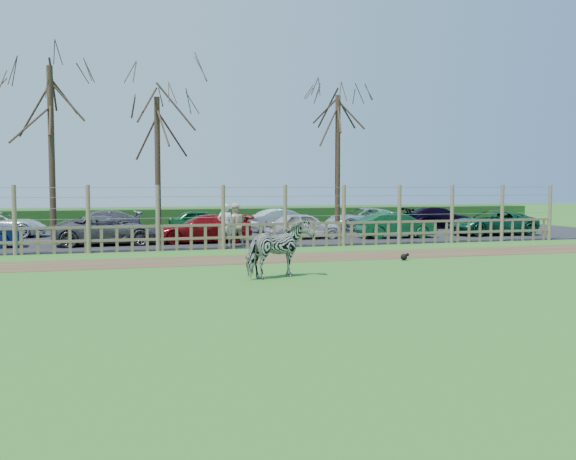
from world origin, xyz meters
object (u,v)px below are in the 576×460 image
object	(u,v)px
zebra	(279,249)
car_12	(364,219)
car_3	(204,229)
car_9	(99,223)
visitor_b	(235,225)
car_5	(396,225)
car_2	(107,230)
tree_mid	(157,133)
car_6	(492,223)
visitor_a	(225,225)
car_13	(438,218)
car_10	(203,222)
car_11	(284,220)
tree_left	(51,111)
tree_right	(338,130)
car_4	(304,226)
crow	(404,257)

from	to	relation	value
zebra	car_12	distance (m)	18.66
car_3	car_9	distance (m)	7.17
car_3	car_12	world-z (taller)	same
visitor_b	car_9	distance (m)	9.21
car_5	car_12	world-z (taller)	same
car_2	tree_mid	bearing A→B (deg)	-43.11
car_6	car_9	distance (m)	19.40
car_6	car_9	size ratio (longest dim) A/B	1.04
car_2	car_3	size ratio (longest dim) A/B	1.04
visitor_a	car_5	size ratio (longest dim) A/B	0.47
zebra	car_13	xyz separation A→B (m)	(14.00, 16.25, -0.15)
car_10	car_9	bearing A→B (deg)	88.09
visitor_a	car_11	size ratio (longest dim) A/B	0.47
visitor_a	car_10	distance (m)	7.45
tree_left	tree_right	bearing A→B (deg)	6.34
tree_mid	car_9	size ratio (longest dim) A/B	1.65
zebra	car_3	world-z (taller)	zebra
tree_mid	tree_right	size ratio (longest dim) A/B	0.93
visitor_b	car_10	xyz separation A→B (m)	(-0.20, 7.05, -0.26)
tree_right	car_10	size ratio (longest dim) A/B	2.09
car_6	car_3	bearing A→B (deg)	-86.23
tree_mid	car_3	world-z (taller)	tree_mid
tree_right	visitor_b	xyz separation A→B (m)	(-6.38, -5.16, -4.34)
tree_left	car_10	size ratio (longest dim) A/B	2.24
visitor_a	car_9	world-z (taller)	visitor_a
zebra	car_4	xyz separation A→B (m)	(4.35, 11.41, -0.15)
car_11	car_12	distance (m)	4.63
car_10	car_11	bearing A→B (deg)	-87.63
tree_mid	zebra	xyz separation A→B (m)	(1.99, -13.59, -4.08)
car_6	car_13	world-z (taller)	same
visitor_a	car_3	bearing A→B (deg)	-57.23
zebra	car_6	size ratio (longest dim) A/B	0.43
crow	car_2	xyz separation A→B (m)	(-9.39, 8.09, 0.52)
crow	visitor_a	bearing A→B (deg)	130.26
crow	car_12	size ratio (longest dim) A/B	0.07
tree_right	car_6	world-z (taller)	tree_right
car_9	crow	bearing A→B (deg)	31.82
tree_right	visitor_a	bearing A→B (deg)	-140.94
tree_right	car_3	size ratio (longest dim) A/B	1.78
tree_left	car_9	distance (m)	6.58
crow	car_12	xyz separation A→B (m)	(4.25, 13.39, 0.52)
tree_mid	car_6	size ratio (longest dim) A/B	1.58
visitor_b	car_2	xyz separation A→B (m)	(-4.94, 1.92, -0.26)
visitor_b	car_11	size ratio (longest dim) A/B	0.47
tree_mid	car_3	xyz separation A→B (m)	(1.65, -2.85, -4.23)
crow	car_2	world-z (taller)	car_2
car_2	car_3	bearing A→B (deg)	-94.41
tree_mid	visitor_b	xyz separation A→B (m)	(2.62, -4.66, -3.96)
car_12	visitor_a	bearing A→B (deg)	-53.17
tree_left	car_13	world-z (taller)	tree_left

